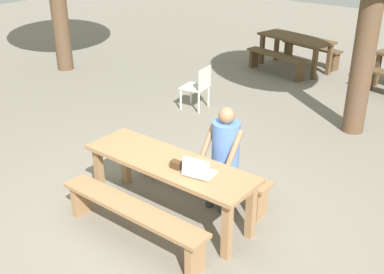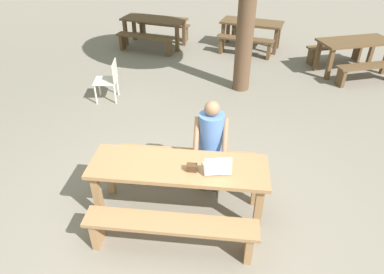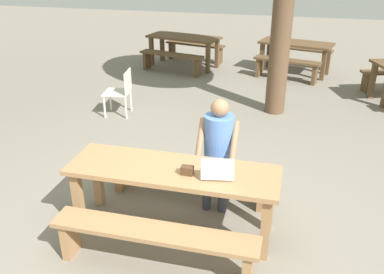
% 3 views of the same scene
% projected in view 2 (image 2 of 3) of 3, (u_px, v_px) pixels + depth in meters
% --- Properties ---
extents(ground_plane, '(30.00, 30.00, 0.00)m').
position_uv_depth(ground_plane, '(180.00, 210.00, 4.55)').
color(ground_plane, gray).
extents(picnic_table_front, '(2.15, 0.67, 0.74)m').
position_uv_depth(picnic_table_front, '(178.00, 173.00, 4.20)').
color(picnic_table_front, '#9E754C').
rests_on(picnic_table_front, ground).
extents(bench_near, '(1.93, 0.30, 0.45)m').
position_uv_depth(bench_near, '(171.00, 229.00, 3.84)').
color(bench_near, '#9E754C').
rests_on(bench_near, ground).
extents(bench_far, '(1.93, 0.30, 0.45)m').
position_uv_depth(bench_far, '(185.00, 160.00, 4.88)').
color(bench_far, '#9E754C').
rests_on(bench_far, ground).
extents(laptop, '(0.35, 0.31, 0.23)m').
position_uv_depth(laptop, '(217.00, 167.00, 4.01)').
color(laptop, white).
rests_on(laptop, picnic_table_front).
extents(small_pouch, '(0.12, 0.08, 0.09)m').
position_uv_depth(small_pouch, '(192.00, 168.00, 4.03)').
color(small_pouch, '#4C331E').
rests_on(small_pouch, picnic_table_front).
extents(person_seated, '(0.44, 0.42, 1.29)m').
position_uv_depth(person_seated, '(211.00, 138.00, 4.59)').
color(person_seated, '#333847').
rests_on(person_seated, ground).
extents(plastic_chair, '(0.50, 0.50, 0.81)m').
position_uv_depth(plastic_chair, '(109.00, 79.00, 6.91)').
color(plastic_chair, silver).
rests_on(plastic_chair, ground).
extents(picnic_table_mid, '(1.88, 1.10, 0.75)m').
position_uv_depth(picnic_table_mid, '(154.00, 23.00, 9.57)').
color(picnic_table_mid, brown).
rests_on(picnic_table_mid, ground).
extents(bench_mid_south, '(1.61, 0.65, 0.46)m').
position_uv_depth(bench_mid_south, '(145.00, 40.00, 9.25)').
color(bench_mid_south, brown).
rests_on(bench_mid_south, ground).
extents(bench_mid_north, '(1.61, 0.65, 0.46)m').
position_uv_depth(bench_mid_north, '(164.00, 27.00, 10.22)').
color(bench_mid_north, brown).
rests_on(bench_mid_north, ground).
extents(picnic_table_rear, '(1.80, 1.24, 0.77)m').
position_uv_depth(picnic_table_rear, '(354.00, 46.00, 7.97)').
color(picnic_table_rear, brown).
rests_on(picnic_table_rear, ground).
extents(bench_rear_south, '(1.51, 0.78, 0.43)m').
position_uv_depth(bench_rear_south, '(368.00, 70.00, 7.63)').
color(bench_rear_south, brown).
rests_on(bench_rear_south, ground).
extents(bench_rear_north, '(1.51, 0.78, 0.43)m').
position_uv_depth(bench_rear_north, '(336.00, 50.00, 8.67)').
color(bench_rear_north, brown).
rests_on(bench_rear_north, ground).
extents(picnic_table_distant, '(1.76, 1.09, 0.73)m').
position_uv_depth(picnic_table_distant, '(252.00, 26.00, 9.39)').
color(picnic_table_distant, brown).
rests_on(picnic_table_distant, ground).
extents(bench_distant_south, '(1.50, 0.65, 0.47)m').
position_uv_depth(bench_distant_south, '(245.00, 43.00, 9.04)').
color(bench_distant_south, brown).
rests_on(bench_distant_south, ground).
extents(bench_distant_north, '(1.50, 0.65, 0.47)m').
position_uv_depth(bench_distant_north, '(256.00, 29.00, 10.03)').
color(bench_distant_north, brown).
rests_on(bench_distant_north, ground).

